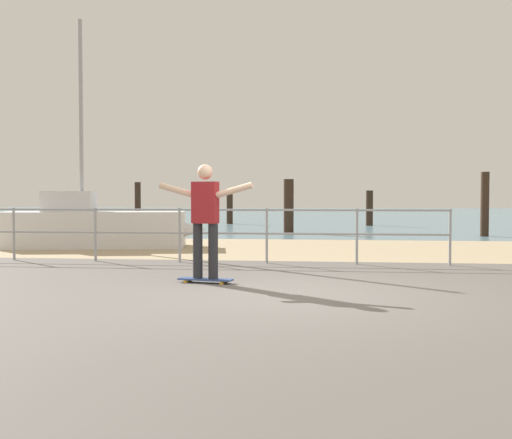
{
  "coord_description": "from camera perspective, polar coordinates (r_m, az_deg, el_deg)",
  "views": [
    {
      "loc": [
        0.55,
        -7.82,
        1.27
      ],
      "look_at": [
        -0.6,
        2.0,
        0.9
      ],
      "focal_mm": 43.09,
      "sensor_mm": 36.0,
      "label": 1
    }
  ],
  "objects": [
    {
      "name": "railing_fence",
      "position": [
        12.0,
        -10.98,
        -0.62
      ],
      "size": [
        11.73,
        0.05,
        1.05
      ],
      "color": "#9EA0A5",
      "rests_on": "ground"
    },
    {
      "name": "groyne_post_0",
      "position": [
        25.12,
        -10.92,
        1.32
      ],
      "size": [
        0.24,
        0.24,
        1.85
      ],
      "primitive_type": "cylinder",
      "color": "#332319",
      "rests_on": "ground"
    },
    {
      "name": "groyne_post_1",
      "position": [
        28.12,
        -2.46,
        1.06
      ],
      "size": [
        0.29,
        0.29,
        1.48
      ],
      "primitive_type": "cylinder",
      "color": "#332319",
      "rests_on": "ground"
    },
    {
      "name": "groyne_post_4",
      "position": [
        20.58,
        20.47,
        1.32
      ],
      "size": [
        0.26,
        0.26,
        2.05
      ],
      "primitive_type": "cylinder",
      "color": "#332319",
      "rests_on": "ground"
    },
    {
      "name": "ground_plane",
      "position": [
        6.96,
        2.07,
        -8.38
      ],
      "size": [
        24.0,
        10.0,
        0.04
      ],
      "primitive_type": "cube",
      "color": "#605B56",
      "rests_on": "ground"
    },
    {
      "name": "beach_strip",
      "position": [
        14.88,
        4.57,
        -2.76
      ],
      "size": [
        24.0,
        6.0,
        0.04
      ],
      "primitive_type": "cube",
      "color": "tan",
      "rests_on": "ground"
    },
    {
      "name": "groyne_post_3",
      "position": [
        26.89,
        10.48,
        1.03
      ],
      "size": [
        0.3,
        0.3,
        1.53
      ],
      "primitive_type": "cylinder",
      "color": "#332319",
      "rests_on": "ground"
    },
    {
      "name": "groyne_post_2",
      "position": [
        21.23,
        3.05,
        1.24
      ],
      "size": [
        0.35,
        0.35,
        1.87
      ],
      "primitive_type": "cylinder",
      "color": "#332319",
      "rests_on": "ground"
    },
    {
      "name": "sea_surface",
      "position": [
        42.84,
        5.98,
        0.43
      ],
      "size": [
        72.0,
        50.0,
        0.04
      ],
      "primitive_type": "cube",
      "color": "slate",
      "rests_on": "ground"
    },
    {
      "name": "skateboard",
      "position": [
        8.95,
        -4.71,
        -5.58
      ],
      "size": [
        0.82,
        0.35,
        0.08
      ],
      "color": "#334C8C",
      "rests_on": "ground"
    },
    {
      "name": "skateboarder",
      "position": [
        8.87,
        -4.73,
        0.5
      ],
      "size": [
        1.44,
        0.36,
        1.65
      ],
      "color": "#26262B",
      "rests_on": "skateboard"
    },
    {
      "name": "sailboat",
      "position": [
        15.62,
        -14.2,
        -0.66
      ],
      "size": [
        5.06,
        2.16,
        5.58
      ],
      "color": "silver",
      "rests_on": "ground"
    }
  ]
}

